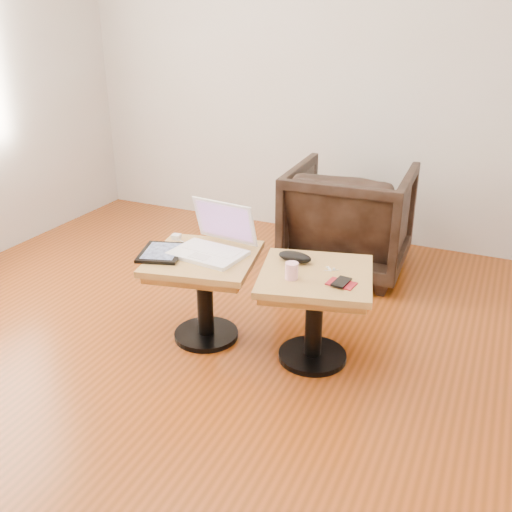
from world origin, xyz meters
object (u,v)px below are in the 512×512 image
at_px(side_table_right, 315,295).
at_px(striped_cup, 292,271).
at_px(side_table_left, 204,277).
at_px(laptop, 213,243).
at_px(armchair, 349,219).

relative_size(side_table_right, striped_cup, 8.01).
bearing_deg(side_table_right, side_table_left, 170.22).
height_order(side_table_left, striped_cup, striped_cup).
bearing_deg(laptop, side_table_left, -107.74).
distance_m(side_table_left, armchair, 1.27).
xyz_separation_m(laptop, striped_cup, (0.48, -0.13, -0.01)).
relative_size(laptop, striped_cup, 4.97).
distance_m(laptop, armchair, 1.21).
height_order(side_table_right, laptop, laptop).
height_order(side_table_left, armchair, armchair).
bearing_deg(laptop, side_table_right, 4.80).
bearing_deg(side_table_left, laptop, 53.72).
height_order(side_table_left, side_table_right, same).
bearing_deg(laptop, striped_cup, -8.23).
xyz_separation_m(striped_cup, armchair, (-0.07, 1.26, -0.16)).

